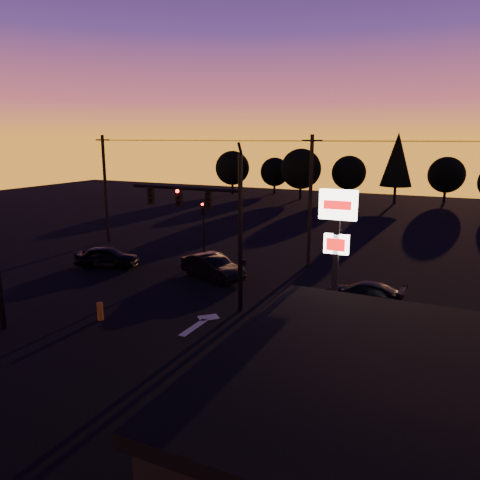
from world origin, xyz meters
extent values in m
plane|color=black|center=(0.00, 0.00, 0.00)|extent=(120.00, 120.00, 0.00)
cube|color=beige|center=(0.50, 1.00, 0.01)|extent=(0.35, 2.20, 0.01)
cube|color=beige|center=(0.50, 2.40, 0.01)|extent=(1.20, 1.20, 0.01)
cylinder|color=black|center=(1.50, 4.00, 4.00)|extent=(0.24, 0.24, 8.00)
cylinder|color=black|center=(1.50, 4.00, 8.20)|extent=(0.14, 0.52, 0.76)
cylinder|color=black|center=(-1.75, 4.00, 6.20)|extent=(6.50, 0.16, 0.16)
cube|color=black|center=(-0.30, 4.00, 5.70)|extent=(0.32, 0.22, 0.95)
sphere|color=black|center=(-0.30, 3.87, 6.05)|extent=(0.18, 0.18, 0.18)
sphere|color=black|center=(-0.30, 3.87, 5.75)|extent=(0.18, 0.18, 0.18)
sphere|color=black|center=(-0.30, 3.87, 5.45)|extent=(0.18, 0.18, 0.18)
cube|color=black|center=(-2.10, 4.00, 5.70)|extent=(0.32, 0.22, 0.95)
sphere|color=#FF0705|center=(-2.10, 3.87, 6.05)|extent=(0.18, 0.18, 0.18)
sphere|color=black|center=(-2.10, 3.87, 5.75)|extent=(0.18, 0.18, 0.18)
sphere|color=black|center=(-2.10, 3.87, 5.45)|extent=(0.18, 0.18, 0.18)
cube|color=black|center=(-3.90, 4.00, 5.70)|extent=(0.32, 0.22, 0.95)
sphere|color=black|center=(-3.90, 3.87, 6.05)|extent=(0.18, 0.18, 0.18)
sphere|color=black|center=(-3.90, 3.87, 5.75)|extent=(0.18, 0.18, 0.18)
sphere|color=black|center=(-3.90, 3.87, 5.45)|extent=(0.18, 0.18, 0.18)
cube|color=black|center=(1.68, 4.00, 2.60)|extent=(0.22, 0.18, 0.28)
cylinder|color=black|center=(-5.00, 11.50, 1.80)|extent=(0.14, 0.14, 3.60)
cube|color=black|center=(-5.00, 11.50, 3.90)|extent=(0.30, 0.20, 0.90)
sphere|color=#FF0705|center=(-5.00, 11.38, 4.22)|extent=(0.18, 0.18, 0.18)
sphere|color=black|center=(-5.00, 11.38, 3.94)|extent=(0.18, 0.18, 0.18)
sphere|color=black|center=(-5.00, 11.38, 3.66)|extent=(0.18, 0.18, 0.18)
cube|color=black|center=(7.00, 1.50, 3.20)|extent=(0.22, 0.22, 6.40)
cube|color=white|center=(7.00, 1.50, 6.20)|extent=(1.50, 0.25, 1.20)
cube|color=red|center=(7.00, 1.36, 6.20)|extent=(1.10, 0.02, 0.35)
cube|color=white|center=(7.00, 1.50, 4.60)|extent=(1.00, 0.22, 0.80)
cube|color=red|center=(7.00, 1.37, 4.60)|extent=(0.75, 0.02, 0.50)
cylinder|color=black|center=(-16.00, 14.00, 4.50)|extent=(0.26, 0.26, 9.00)
cube|color=black|center=(-16.00, 14.00, 8.60)|extent=(1.40, 0.10, 0.10)
cylinder|color=black|center=(2.00, 14.00, 4.50)|extent=(0.26, 0.26, 9.00)
cube|color=black|center=(2.00, 14.00, 8.60)|extent=(1.40, 0.10, 0.10)
cylinder|color=black|center=(-7.00, 13.40, 8.55)|extent=(18.00, 0.02, 0.02)
cylinder|color=black|center=(-7.00, 14.00, 8.60)|extent=(18.00, 0.02, 0.02)
cylinder|color=black|center=(-7.00, 14.60, 8.55)|extent=(18.00, 0.02, 0.02)
cylinder|color=black|center=(11.00, 13.40, 8.55)|extent=(18.00, 0.02, 0.02)
cylinder|color=black|center=(11.00, 14.00, 8.60)|extent=(18.00, 0.02, 0.02)
cylinder|color=black|center=(11.00, 14.60, 8.55)|extent=(18.00, 0.02, 0.02)
cube|color=black|center=(9.00, -3.48, 1.40)|extent=(2.20, 0.05, 1.60)
cube|color=black|center=(12.00, -3.48, 1.40)|extent=(2.20, 0.05, 1.60)
cylinder|color=#B77416|center=(-4.15, -0.18, 0.44)|extent=(0.29, 0.29, 0.88)
cylinder|color=black|center=(-22.00, 50.00, 0.81)|extent=(0.36, 0.36, 1.62)
sphere|color=black|center=(-22.00, 50.00, 4.06)|extent=(5.36, 5.36, 5.36)
cylinder|color=black|center=(-16.00, 53.00, 0.69)|extent=(0.36, 0.36, 1.38)
sphere|color=black|center=(-16.00, 53.00, 3.44)|extent=(4.54, 4.54, 4.54)
cylinder|color=black|center=(-10.00, 48.00, 0.88)|extent=(0.36, 0.36, 1.75)
sphere|color=black|center=(-10.00, 48.00, 4.38)|extent=(5.77, 5.78, 5.78)
cylinder|color=black|center=(-4.00, 52.00, 0.75)|extent=(0.36, 0.36, 1.50)
sphere|color=black|center=(-4.00, 52.00, 3.75)|extent=(4.95, 4.95, 4.95)
cylinder|color=black|center=(3.00, 49.00, 1.19)|extent=(0.36, 0.36, 2.38)
cone|color=black|center=(3.00, 49.00, 5.94)|extent=(4.18, 4.18, 7.12)
cylinder|color=black|center=(9.00, 54.00, 0.75)|extent=(0.36, 0.36, 1.50)
sphere|color=black|center=(9.00, 54.00, 3.75)|extent=(4.95, 4.95, 4.95)
imported|color=black|center=(-10.41, 7.47, 0.73)|extent=(4.60, 3.16, 1.45)
imported|color=black|center=(-2.54, 8.31, 0.77)|extent=(4.94, 3.19, 1.54)
imported|color=black|center=(7.04, 7.65, 0.62)|extent=(4.45, 2.17, 1.25)
imported|color=black|center=(8.30, -3.79, 0.74)|extent=(3.16, 5.58, 1.47)
camera|label=1|loc=(11.46, -16.72, 8.80)|focal=35.00mm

